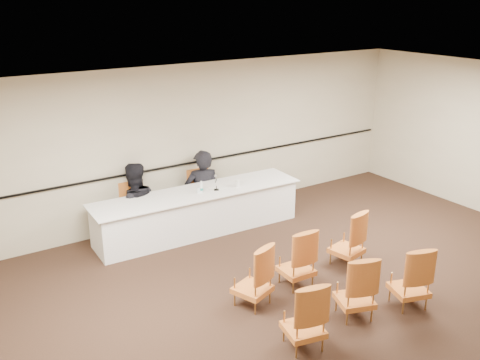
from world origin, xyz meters
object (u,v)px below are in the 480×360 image
panelist_main_chair (203,194)px  panelist_second (135,211)px  microphone (216,184)px  aud_chair_front_left (252,275)px  drinking_glass (199,190)px  aud_chair_back_mid (355,286)px  panel_table (198,212)px  aud_chair_back_right (410,276)px  water_bottle (201,187)px  panelist_main (203,198)px  aud_chair_front_right (347,238)px  aud_chair_front_mid (297,257)px  aud_chair_back_left (304,314)px  panelist_second_chair (134,208)px  coffee_cup (238,183)px

panelist_main_chair → panelist_second: panelist_second is taller
microphone → aud_chair_front_left: 2.67m
drinking_glass → aud_chair_back_mid: (0.46, -3.54, -0.37)m
panel_table → aud_chair_back_right: bearing=-69.3°
panel_table → microphone: bearing=-17.6°
panelist_main_chair → water_bottle: 0.84m
panelist_main → panelist_main_chair: 0.07m
water_bottle → aud_chair_front_right: (1.37, -2.37, -0.43)m
microphone → aud_chair_front_right: microphone is taller
water_bottle → aud_chair_front_mid: (0.26, -2.45, -0.43)m
aud_chair_back_left → panel_table: bearing=93.7°
panelist_second_chair → aud_chair_back_right: (2.28, -4.43, 0.00)m
drinking_glass → aud_chair_back_right: 4.00m
panelist_main → aud_chair_front_mid: bearing=104.2°
water_bottle → aud_chair_back_mid: size_ratio=0.22×
coffee_cup → aud_chair_front_mid: (-0.46, -2.34, -0.39)m
panelist_second → coffee_cup: (1.76, -0.78, 0.43)m
panelist_second → microphone: bearing=159.9°
drinking_glass → coffee_cup: size_ratio=0.71×
coffee_cup → water_bottle: bearing=171.3°
panelist_second → aud_chair_front_left: panelist_second is taller
panelist_main → aud_chair_front_mid: panelist_main is taller
microphone → aud_chair_back_mid: bearing=-62.7°
microphone → coffee_cup: (0.44, -0.05, -0.06)m
coffee_cup → panelist_main: bearing=115.8°
coffee_cup → panelist_second: bearing=156.0°
panelist_second_chair → drinking_glass: (0.99, -0.66, 0.37)m
aud_chair_back_right → coffee_cup: bearing=116.0°
aud_chair_front_right → aud_chair_back_right: (-0.13, -1.39, 0.00)m
panelist_second → aud_chair_front_mid: (1.30, -3.12, 0.04)m
panel_table → aud_chair_back_left: 3.78m
panel_table → panelist_second_chair: bearing=150.3°
panel_table → aud_chair_front_mid: bearing=-81.1°
panel_table → panelist_second: 1.17m
microphone → aud_chair_back_mid: size_ratio=0.28×
panelist_second → aud_chair_front_left: bearing=106.6°
water_bottle → aud_chair_front_mid: size_ratio=0.22×
water_bottle → aud_chair_front_left: (-0.60, -2.54, -0.43)m
panelist_second_chair → microphone: (1.32, -0.73, 0.45)m
microphone → water_bottle: (-0.28, 0.06, -0.02)m
aud_chair_front_right → aud_chair_back_right: 1.39m
panelist_main → drinking_glass: size_ratio=19.43×
water_bottle → aud_chair_back_mid: (0.40, -3.54, -0.43)m
panelist_second_chair → aud_chair_front_mid: bearing=-65.4°
panelist_second → panelist_second_chair: size_ratio=1.93×
aud_chair_front_left → aud_chair_back_left: 1.14m
panelist_main_chair → aud_chair_back_right: (0.87, -4.38, 0.00)m
water_bottle → aud_chair_front_mid: bearing=-84.0°
drinking_glass → aud_chair_back_right: (1.29, -3.77, -0.37)m
microphone → aud_chair_front_left: (-0.88, -2.48, -0.45)m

